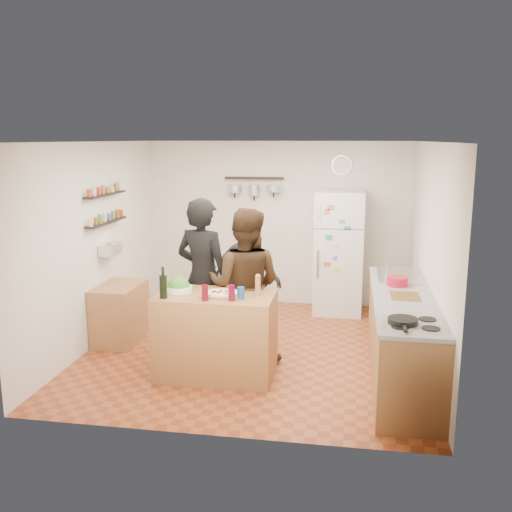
% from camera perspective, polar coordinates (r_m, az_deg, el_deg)
% --- Properties ---
extents(room_shell, '(4.20, 4.20, 4.20)m').
position_cam_1_polar(room_shell, '(7.11, 0.39, 1.25)').
color(room_shell, brown).
rests_on(room_shell, ground).
extents(prep_island, '(1.25, 0.72, 0.91)m').
position_cam_1_polar(prep_island, '(6.22, -4.02, -7.90)').
color(prep_island, '#9B6738').
rests_on(prep_island, floor).
extents(pizza_board, '(0.42, 0.34, 0.02)m').
position_cam_1_polar(pizza_board, '(6.05, -3.39, -3.85)').
color(pizza_board, brown).
rests_on(pizza_board, prep_island).
extents(pizza, '(0.34, 0.34, 0.02)m').
position_cam_1_polar(pizza, '(6.04, -3.39, -3.68)').
color(pizza, beige).
rests_on(pizza, pizza_board).
extents(salad_bowl, '(0.29, 0.29, 0.06)m').
position_cam_1_polar(salad_bowl, '(6.23, -7.74, -3.28)').
color(salad_bowl, white).
rests_on(salad_bowl, prep_island).
extents(wine_bottle, '(0.08, 0.08, 0.24)m').
position_cam_1_polar(wine_bottle, '(5.99, -9.26, -3.05)').
color(wine_bottle, black).
rests_on(wine_bottle, prep_island).
extents(wine_glass_near, '(0.07, 0.07, 0.16)m').
position_cam_1_polar(wine_glass_near, '(5.85, -5.12, -3.68)').
color(wine_glass_near, '#550715').
rests_on(wine_glass_near, prep_island).
extents(wine_glass_far, '(0.07, 0.07, 0.16)m').
position_cam_1_polar(wine_glass_far, '(5.83, -2.45, -3.70)').
color(wine_glass_far, '#50061E').
rests_on(wine_glass_far, prep_island).
extents(pepper_mill, '(0.06, 0.06, 0.18)m').
position_cam_1_polar(pepper_mill, '(6.02, 0.19, -3.09)').
color(pepper_mill, '#9D6D41').
rests_on(pepper_mill, prep_island).
extents(salt_canister, '(0.08, 0.08, 0.12)m').
position_cam_1_polar(salt_canister, '(5.89, -1.53, -3.72)').
color(salt_canister, navy).
rests_on(salt_canister, prep_island).
extents(person_left, '(0.79, 0.64, 1.88)m').
position_cam_1_polar(person_left, '(6.70, -5.33, -2.15)').
color(person_left, black).
rests_on(person_left, floor).
extents(person_center, '(0.90, 0.72, 1.79)m').
position_cam_1_polar(person_center, '(6.47, -1.13, -3.03)').
color(person_center, black).
rests_on(person_center, floor).
extents(person_back, '(1.00, 0.63, 1.58)m').
position_cam_1_polar(person_back, '(7.12, -0.93, -2.52)').
color(person_back, '#2F2C2A').
rests_on(person_back, floor).
extents(counter_run, '(0.63, 2.63, 0.90)m').
position_cam_1_polar(counter_run, '(6.35, 14.44, -7.90)').
color(counter_run, '#9E7042').
rests_on(counter_run, floor).
extents(stove_top, '(0.60, 0.62, 0.02)m').
position_cam_1_polar(stove_top, '(5.31, 15.52, -6.62)').
color(stove_top, white).
rests_on(stove_top, counter_run).
extents(skillet, '(0.27, 0.27, 0.05)m').
position_cam_1_polar(skillet, '(5.26, 14.47, -6.30)').
color(skillet, black).
rests_on(skillet, stove_top).
extents(sink, '(0.50, 0.80, 0.03)m').
position_cam_1_polar(sink, '(7.03, 14.08, -2.02)').
color(sink, silver).
rests_on(sink, counter_run).
extents(cutting_board, '(0.30, 0.40, 0.02)m').
position_cam_1_polar(cutting_board, '(6.17, 14.69, -4.00)').
color(cutting_board, olive).
rests_on(cutting_board, counter_run).
extents(red_bowl, '(0.24, 0.24, 0.10)m').
position_cam_1_polar(red_bowl, '(6.57, 13.96, -2.46)').
color(red_bowl, '#B5142C').
rests_on(red_bowl, counter_run).
extents(fridge, '(0.70, 0.68, 1.80)m').
position_cam_1_polar(fridge, '(8.43, 8.26, 0.36)').
color(fridge, white).
rests_on(fridge, floor).
extents(wall_clock, '(0.30, 0.03, 0.30)m').
position_cam_1_polar(wall_clock, '(8.61, 8.57, 8.97)').
color(wall_clock, silver).
rests_on(wall_clock, back_wall).
extents(spice_shelf_lower, '(0.12, 1.00, 0.02)m').
position_cam_1_polar(spice_shelf_lower, '(7.45, -14.70, 3.29)').
color(spice_shelf_lower, black).
rests_on(spice_shelf_lower, left_wall).
extents(spice_shelf_upper, '(0.12, 1.00, 0.02)m').
position_cam_1_polar(spice_shelf_upper, '(7.41, -14.84, 5.97)').
color(spice_shelf_upper, black).
rests_on(spice_shelf_upper, left_wall).
extents(produce_basket, '(0.18, 0.35, 0.14)m').
position_cam_1_polar(produce_basket, '(7.49, -14.35, 0.64)').
color(produce_basket, silver).
rests_on(produce_basket, left_wall).
extents(side_table, '(0.50, 0.80, 0.73)m').
position_cam_1_polar(side_table, '(7.47, -13.44, -5.57)').
color(side_table, '#A77A46').
rests_on(side_table, floor).
extents(pot_rack, '(0.90, 0.04, 0.04)m').
position_cam_1_polar(pot_rack, '(8.66, -0.19, 7.79)').
color(pot_rack, black).
rests_on(pot_rack, back_wall).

